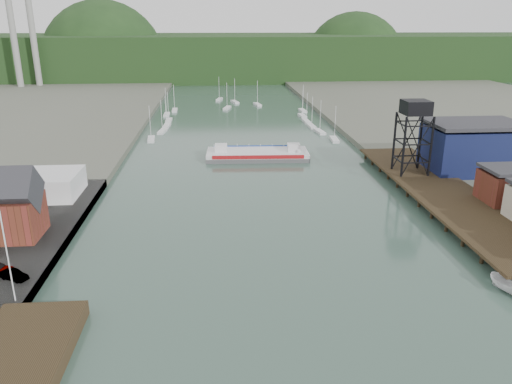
{
  "coord_description": "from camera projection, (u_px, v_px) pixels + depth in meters",
  "views": [
    {
      "loc": [
        -7.82,
        -45.82,
        34.04
      ],
      "look_at": [
        -0.76,
        41.69,
        4.0
      ],
      "focal_mm": 35.0,
      "sensor_mm": 36.0,
      "label": 1
    }
  ],
  "objects": [
    {
      "name": "west_stage",
      "position": [
        20.0,
        355.0,
        52.33
      ],
      "size": [
        10.0,
        18.0,
        1.8
      ],
      "primitive_type": "cube",
      "color": "black",
      "rests_on": "ground"
    },
    {
      "name": "blue_shed",
      "position": [
        473.0,
        147.0,
        112.93
      ],
      "size": [
        20.5,
        14.5,
        11.3
      ],
      "color": "#0C1336",
      "rests_on": "east_land"
    },
    {
      "name": "car_west_b",
      "position": [
        14.0,
        275.0,
        65.95
      ],
      "size": [
        4.27,
        3.17,
        1.34
      ],
      "primitive_type": "imported",
      "rotation": [
        0.0,
        0.0,
        1.08
      ],
      "color": "#999999",
      "rests_on": "west_quay"
    },
    {
      "name": "motorboat",
      "position": [
        506.0,
        285.0,
        65.93
      ],
      "size": [
        3.16,
        5.53,
        2.01
      ],
      "primitive_type": "imported",
      "rotation": [
        0.0,
        0.0,
        0.24
      ],
      "color": "silver",
      "rests_on": "ground"
    },
    {
      "name": "harbor_building",
      "position": [
        0.0,
        210.0,
        77.96
      ],
      "size": [
        12.2,
        8.2,
        8.9
      ],
      "color": "#532817",
      "rests_on": "west_quay"
    },
    {
      "name": "lift_tower",
      "position": [
        416.0,
        112.0,
        107.12
      ],
      "size": [
        6.5,
        6.5,
        16.0
      ],
      "color": "black",
      "rests_on": "east_pier"
    },
    {
      "name": "flagpole",
      "position": [
        8.0,
        256.0,
        59.29
      ],
      "size": [
        0.16,
        0.16,
        12.0
      ],
      "primitive_type": "cylinder",
      "color": "silver",
      "rests_on": "west_quay"
    },
    {
      "name": "marina_sailboats",
      "position": [
        237.0,
        117.0,
        185.3
      ],
      "size": [
        57.71,
        92.65,
        0.9
      ],
      "color": "silver",
      "rests_on": "ground"
    },
    {
      "name": "smokestacks",
      "position": [
        22.0,
        30.0,
        256.32
      ],
      "size": [
        11.2,
        8.2,
        60.0
      ],
      "color": "gray",
      "rests_on": "ground"
    },
    {
      "name": "distant_hills",
      "position": [
        220.0,
        59.0,
        335.37
      ],
      "size": [
        500.0,
        120.0,
        80.0
      ],
      "color": "#1A3216",
      "rests_on": "ground"
    },
    {
      "name": "east_pier",
      "position": [
        443.0,
        192.0,
        99.47
      ],
      "size": [
        14.0,
        70.0,
        2.45
      ],
      "color": "black",
      "rests_on": "ground"
    },
    {
      "name": "ground",
      "position": [
        293.0,
        348.0,
        54.83
      ],
      "size": [
        600.0,
        600.0,
        0.0
      ],
      "primitive_type": "plane",
      "color": "#324E44",
      "rests_on": "ground"
    },
    {
      "name": "white_shed",
      "position": [
        32.0,
        185.0,
        97.39
      ],
      "size": [
        18.0,
        12.0,
        4.5
      ],
      "primitive_type": "cube",
      "color": "silver",
      "rests_on": "west_quay"
    },
    {
      "name": "chain_ferry",
      "position": [
        257.0,
        154.0,
        130.86
      ],
      "size": [
        26.86,
        11.83,
        3.81
      ],
      "rotation": [
        0.0,
        0.0,
        -0.04
      ],
      "color": "#4F4E51",
      "rests_on": "ground"
    }
  ]
}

